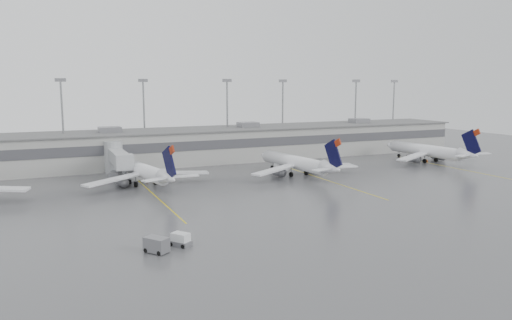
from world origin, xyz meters
name	(u,v)px	position (x,y,z in m)	size (l,w,h in m)	color
ground	(310,217)	(0.00, 0.00, 0.00)	(260.00, 260.00, 0.00)	#4D4D4F
terminal	(193,145)	(-0.01, 57.98, 4.17)	(152.00, 17.00, 9.45)	#A3A39E
light_masts	(186,112)	(0.00, 63.75, 12.03)	(142.40, 8.00, 20.60)	gray
jet_bridge_right	(117,158)	(-20.50, 45.72, 3.87)	(4.00, 17.20, 7.00)	#9A9D9F
stand_markings	(246,187)	(0.00, 24.00, 0.01)	(105.25, 40.00, 0.01)	yellow
jet_mid_left	(144,171)	(-17.30, 33.15, 2.83)	(24.66, 27.88, 9.09)	white
jet_mid_right	(297,162)	(14.47, 30.16, 2.86)	(25.17, 28.38, 9.20)	white
jet_far_right	(429,151)	(53.26, 32.99, 2.94)	(26.03, 29.29, 9.48)	white
baggage_tug	(181,241)	(-20.81, -4.99, 0.62)	(2.66, 2.88, 1.59)	silver
baggage_cart	(156,245)	(-24.01, -6.19, 0.93)	(2.92, 3.19, 1.79)	slate
gse_uld_b	(136,176)	(-17.78, 39.10, 0.94)	(2.67, 1.78, 1.89)	silver
gse_uld_c	(281,167)	(14.04, 36.88, 0.94)	(2.66, 1.78, 1.89)	silver
gse_loader	(116,176)	(-21.76, 39.41, 1.01)	(2.02, 3.23, 2.02)	slate
cone_b	(147,180)	(-16.16, 36.15, 0.33)	(0.41, 0.41, 0.65)	#E85904
cone_c	(320,172)	(20.37, 30.78, 0.32)	(0.40, 0.40, 0.63)	#E85904
cone_d	(427,160)	(53.37, 33.66, 0.36)	(0.45, 0.45, 0.72)	#E85904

